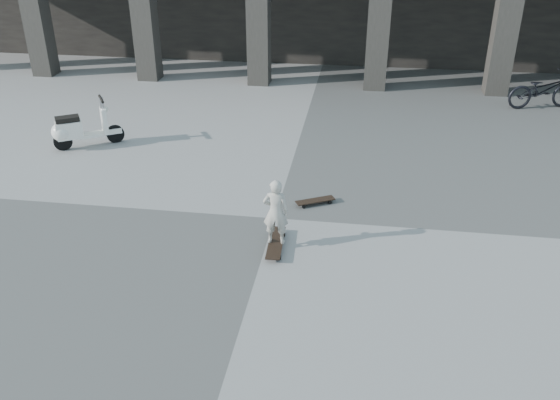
# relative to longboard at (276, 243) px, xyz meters

# --- Properties ---
(ground) EXTENTS (90.00, 90.00, 0.00)m
(ground) POSITION_rel_longboard_xyz_m (-0.17, 0.99, -0.08)
(ground) COLOR #535350
(ground) RESTS_ON ground
(longboard) EXTENTS (0.29, 1.06, 0.11)m
(longboard) POSITION_rel_longboard_xyz_m (0.00, 0.00, 0.00)
(longboard) COLOR black
(longboard) RESTS_ON ground
(skateboard_spare) EXTENTS (0.77, 0.53, 0.09)m
(skateboard_spare) POSITION_rel_longboard_xyz_m (0.52, 1.65, -0.01)
(skateboard_spare) COLOR black
(skateboard_spare) RESTS_ON ground
(child) EXTENTS (0.43, 0.29, 1.16)m
(child) POSITION_rel_longboard_xyz_m (0.00, 0.00, 0.60)
(child) COLOR #B9B4A7
(child) RESTS_ON longboard
(scooter) EXTENTS (1.45, 1.01, 1.14)m
(scooter) POSITION_rel_longboard_xyz_m (-5.29, 3.67, 0.37)
(scooter) COLOR black
(scooter) RESTS_ON ground
(bicycle) EXTENTS (2.07, 1.19, 1.03)m
(bicycle) POSITION_rel_longboard_xyz_m (6.20, 8.29, 0.43)
(bicycle) COLOR black
(bicycle) RESTS_ON ground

